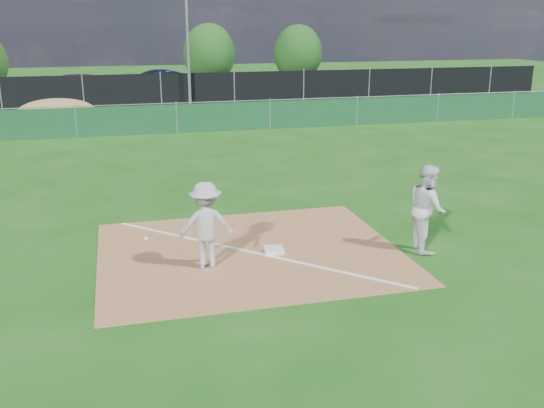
{
  "coord_description": "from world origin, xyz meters",
  "views": [
    {
      "loc": [
        -2.43,
        -10.24,
        4.54
      ],
      "look_at": [
        0.47,
        1.0,
        1.0
      ],
      "focal_mm": 40.0,
      "sensor_mm": 36.0,
      "label": 1
    }
  ],
  "objects_px": {
    "first_base": "(274,250)",
    "car_mid": "(171,84)",
    "runner": "(427,208)",
    "car_left": "(85,86)",
    "play_at_first": "(206,225)",
    "tree_mid": "(209,54)",
    "light_pole": "(187,30)",
    "tree_right": "(298,53)",
    "car_right": "(240,85)"
  },
  "relations": [
    {
      "from": "first_base",
      "to": "car_mid",
      "type": "distance_m",
      "value": 26.55
    },
    {
      "from": "runner",
      "to": "car_left",
      "type": "distance_m",
      "value": 27.95
    },
    {
      "from": "car_left",
      "to": "play_at_first",
      "type": "bearing_deg",
      "value": -170.77
    },
    {
      "from": "first_base",
      "to": "tree_mid",
      "type": "height_order",
      "value": "tree_mid"
    },
    {
      "from": "runner",
      "to": "tree_mid",
      "type": "distance_m",
      "value": 33.2
    },
    {
      "from": "light_pole",
      "to": "tree_right",
      "type": "bearing_deg",
      "value": 49.72
    },
    {
      "from": "first_base",
      "to": "tree_mid",
      "type": "bearing_deg",
      "value": 83.4
    },
    {
      "from": "car_right",
      "to": "first_base",
      "type": "bearing_deg",
      "value": 148.0
    },
    {
      "from": "runner",
      "to": "car_left",
      "type": "bearing_deg",
      "value": 24.63
    },
    {
      "from": "play_at_first",
      "to": "car_right",
      "type": "height_order",
      "value": "play_at_first"
    },
    {
      "from": "runner",
      "to": "car_right",
      "type": "xyz_separation_m",
      "value": [
        1.61,
        26.64,
        -0.2
      ]
    },
    {
      "from": "first_base",
      "to": "tree_right",
      "type": "height_order",
      "value": "tree_right"
    },
    {
      "from": "first_base",
      "to": "car_mid",
      "type": "xyz_separation_m",
      "value": [
        0.47,
        26.54,
        0.76
      ]
    },
    {
      "from": "light_pole",
      "to": "play_at_first",
      "type": "distance_m",
      "value": 22.58
    },
    {
      "from": "car_mid",
      "to": "runner",
      "type": "bearing_deg",
      "value": 169.8
    },
    {
      "from": "play_at_first",
      "to": "tree_right",
      "type": "distance_m",
      "value": 35.43
    },
    {
      "from": "runner",
      "to": "first_base",
      "type": "bearing_deg",
      "value": 88.02
    },
    {
      "from": "runner",
      "to": "tree_mid",
      "type": "xyz_separation_m",
      "value": [
        0.72,
        33.16,
        1.34
      ]
    },
    {
      "from": "first_base",
      "to": "tree_right",
      "type": "relative_size",
      "value": 0.09
    },
    {
      "from": "light_pole",
      "to": "tree_right",
      "type": "relative_size",
      "value": 1.89
    },
    {
      "from": "car_right",
      "to": "play_at_first",
      "type": "bearing_deg",
      "value": 145.18
    },
    {
      "from": "first_base",
      "to": "car_right",
      "type": "height_order",
      "value": "car_right"
    },
    {
      "from": "car_left",
      "to": "car_mid",
      "type": "bearing_deg",
      "value": -84.89
    },
    {
      "from": "light_pole",
      "to": "tree_mid",
      "type": "distance_m",
      "value": 11.23
    },
    {
      "from": "play_at_first",
      "to": "car_mid",
      "type": "distance_m",
      "value": 27.0
    },
    {
      "from": "runner",
      "to": "light_pole",
      "type": "bearing_deg",
      "value": 14.08
    },
    {
      "from": "light_pole",
      "to": "first_base",
      "type": "relative_size",
      "value": 20.52
    },
    {
      "from": "car_right",
      "to": "tree_mid",
      "type": "height_order",
      "value": "tree_mid"
    },
    {
      "from": "play_at_first",
      "to": "car_mid",
      "type": "height_order",
      "value": "play_at_first"
    },
    {
      "from": "first_base",
      "to": "car_mid",
      "type": "relative_size",
      "value": 0.08
    },
    {
      "from": "first_base",
      "to": "car_mid",
      "type": "height_order",
      "value": "car_mid"
    },
    {
      "from": "light_pole",
      "to": "first_base",
      "type": "distance_m",
      "value": 22.2
    },
    {
      "from": "car_left",
      "to": "light_pole",
      "type": "bearing_deg",
      "value": -126.41
    },
    {
      "from": "light_pole",
      "to": "car_right",
      "type": "relative_size",
      "value": 1.69
    },
    {
      "from": "car_left",
      "to": "tree_mid",
      "type": "height_order",
      "value": "tree_mid"
    },
    {
      "from": "car_left",
      "to": "tree_mid",
      "type": "bearing_deg",
      "value": -50.35
    },
    {
      "from": "light_pole",
      "to": "runner",
      "type": "bearing_deg",
      "value": -84.82
    },
    {
      "from": "car_mid",
      "to": "tree_right",
      "type": "xyz_separation_m",
      "value": [
        9.98,
        6.41,
        1.35
      ]
    },
    {
      "from": "tree_mid",
      "to": "tree_right",
      "type": "relative_size",
      "value": 1.03
    },
    {
      "from": "light_pole",
      "to": "play_at_first",
      "type": "height_order",
      "value": "light_pole"
    },
    {
      "from": "tree_right",
      "to": "play_at_first",
      "type": "bearing_deg",
      "value": -109.6
    },
    {
      "from": "car_right",
      "to": "car_mid",
      "type": "bearing_deg",
      "value": 61.47
    },
    {
      "from": "runner",
      "to": "tree_mid",
      "type": "height_order",
      "value": "tree_mid"
    },
    {
      "from": "tree_mid",
      "to": "tree_right",
      "type": "bearing_deg",
      "value": 3.21
    },
    {
      "from": "car_left",
      "to": "tree_mid",
      "type": "distance_m",
      "value": 10.48
    },
    {
      "from": "play_at_first",
      "to": "runner",
      "type": "bearing_deg",
      "value": -2.39
    },
    {
      "from": "light_pole",
      "to": "car_mid",
      "type": "height_order",
      "value": "light_pole"
    },
    {
      "from": "first_base",
      "to": "tree_mid",
      "type": "xyz_separation_m",
      "value": [
        3.77,
        32.58,
        2.18
      ]
    },
    {
      "from": "first_base",
      "to": "tree_right",
      "type": "xyz_separation_m",
      "value": [
        10.45,
        32.95,
        2.12
      ]
    },
    {
      "from": "tree_mid",
      "to": "tree_right",
      "type": "distance_m",
      "value": 6.69
    }
  ]
}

